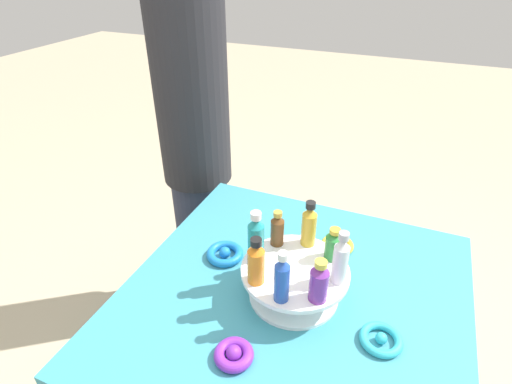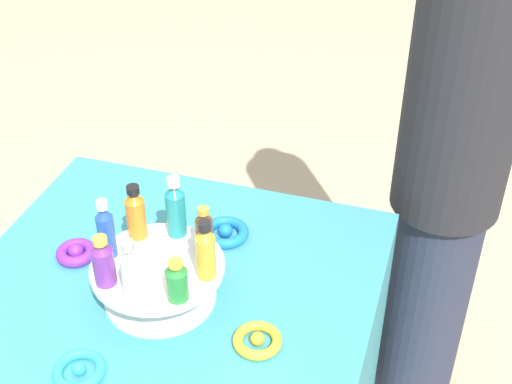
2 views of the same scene
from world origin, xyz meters
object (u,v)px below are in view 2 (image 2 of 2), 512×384
at_px(bottle_clear, 132,274).
at_px(ribbon_bow_purple, 76,252).
at_px(display_stand, 159,280).
at_px(ribbon_bow_teal, 79,370).
at_px(ribbon_bow_blue, 226,232).
at_px(bottle_orange, 136,213).
at_px(bottle_green, 177,281).
at_px(bottle_teal, 175,208).
at_px(ribbon_bow_gold, 257,340).
at_px(bottle_gold, 206,251).
at_px(person_figure, 452,158).
at_px(bottle_purple, 103,262).
at_px(bottle_brown, 204,230).
at_px(bottle_blue, 106,231).

bearing_deg(bottle_clear, ribbon_bow_purple, 143.89).
relative_size(display_stand, ribbon_bow_teal, 2.76).
height_order(bottle_clear, ribbon_bow_blue, bottle_clear).
distance_m(bottle_orange, bottle_green, 0.21).
xyz_separation_m(bottle_teal, ribbon_bow_purple, (-0.23, -0.04, -0.14)).
bearing_deg(ribbon_bow_gold, bottle_clear, -169.24).
xyz_separation_m(bottle_teal, ribbon_bow_blue, (0.06, 0.12, -0.14)).
relative_size(bottle_clear, bottle_gold, 1.08).
bearing_deg(bottle_green, ribbon_bow_gold, 4.25).
height_order(bottle_clear, person_figure, person_figure).
relative_size(bottle_orange, person_figure, 0.08).
height_order(bottle_purple, person_figure, person_figure).
relative_size(bottle_clear, ribbon_bow_gold, 1.49).
bearing_deg(bottle_gold, bottle_teal, 135.72).
height_order(bottle_orange, ribbon_bow_purple, bottle_orange).
bearing_deg(bottle_green, bottle_gold, 68.22).
bearing_deg(bottle_green, bottle_brown, 90.72).
relative_size(bottle_blue, person_figure, 0.08).
distance_m(bottle_teal, bottle_gold, 0.15).
bearing_deg(bottle_purple, bottle_green, 0.72).
relative_size(bottle_teal, person_figure, 0.09).
xyz_separation_m(bottle_orange, ribbon_bow_blue, (0.14, 0.16, -0.14)).
bearing_deg(bottle_purple, bottle_gold, 23.22).
relative_size(bottle_orange, ribbon_bow_purple, 1.42).
xyz_separation_m(ribbon_bow_blue, ribbon_bow_teal, (-0.13, -0.46, -0.00)).
height_order(bottle_blue, bottle_green, bottle_blue).
bearing_deg(display_stand, ribbon_bow_blue, 74.76).
height_order(bottle_blue, bottle_clear, bottle_clear).
relative_size(display_stand, bottle_blue, 2.01).
distance_m(bottle_orange, bottle_gold, 0.20).
distance_m(bottle_blue, bottle_green, 0.20).
bearing_deg(ribbon_bow_gold, bottle_green, -175.75).
bearing_deg(bottle_orange, ribbon_bow_teal, -87.49).
xyz_separation_m(bottle_brown, bottle_green, (0.00, -0.15, -0.01)).
relative_size(bottle_clear, ribbon_bow_purple, 1.61).
relative_size(bottle_blue, bottle_green, 1.49).
height_order(bottle_gold, ribbon_bow_teal, bottle_gold).
distance_m(bottle_orange, ribbon_bow_gold, 0.36).
bearing_deg(bottle_blue, person_figure, 42.81).
relative_size(bottle_blue, ribbon_bow_teal, 1.37).
bearing_deg(bottle_green, bottle_blue, 158.22).
relative_size(bottle_teal, ribbon_bow_gold, 1.46).
bearing_deg(bottle_gold, person_figure, 54.07).
distance_m(ribbon_bow_teal, person_figure, 1.02).
height_order(display_stand, bottle_green, bottle_green).
xyz_separation_m(bottle_green, person_figure, (0.46, 0.67, -0.05)).
xyz_separation_m(bottle_blue, bottle_gold, (0.21, 0.00, -0.00)).
xyz_separation_m(bottle_teal, bottle_orange, (-0.08, -0.03, -0.01)).
distance_m(bottle_orange, ribbon_bow_blue, 0.25).
distance_m(bottle_brown, bottle_gold, 0.08).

